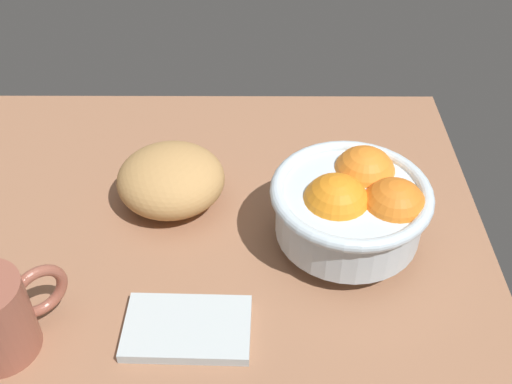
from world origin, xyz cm
name	(u,v)px	position (x,y,z in cm)	size (l,w,h in cm)	color
ground_plane	(179,226)	(0.00, 0.00, -1.50)	(78.38, 58.35, 3.00)	#976649
fruit_bowl	(354,205)	(-21.67, 4.16, 6.12)	(18.87, 18.87, 10.97)	silver
bread_loaf	(171,179)	(0.88, -3.13, 3.85)	(13.91, 13.32, 7.70)	tan
napkin_folded	(187,328)	(-2.84, 17.71, 0.60)	(13.50, 8.31, 1.21)	#B6C2C5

